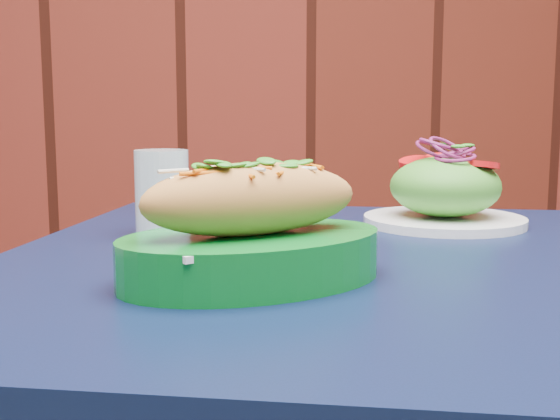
{
  "coord_description": "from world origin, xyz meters",
  "views": [
    {
      "loc": [
        -0.28,
        0.8,
        0.91
      ],
      "look_at": [
        -0.22,
        1.49,
        0.81
      ],
      "focal_mm": 45.0,
      "sensor_mm": 36.0,
      "label": 1
    }
  ],
  "objects": [
    {
      "name": "salad_plate",
      "position": [
        0.03,
        1.75,
        0.8
      ],
      "size": [
        0.22,
        0.22,
        0.12
      ],
      "rotation": [
        0.0,
        0.0,
        0.38
      ],
      "color": "white",
      "rests_on": "cafe_table"
    },
    {
      "name": "cafe_table",
      "position": [
        -0.13,
        1.55,
        0.66
      ],
      "size": [
        0.95,
        0.95,
        0.75
      ],
      "rotation": [
        0.0,
        0.0,
        -0.22
      ],
      "color": "black",
      "rests_on": "ground"
    },
    {
      "name": "water_glass",
      "position": [
        -0.35,
        1.69,
        0.8
      ],
      "size": [
        0.07,
        0.07,
        0.11
      ],
      "primitive_type": "cylinder",
      "color": "silver",
      "rests_on": "cafe_table"
    },
    {
      "name": "banh_mi_basket",
      "position": [
        -0.25,
        1.44,
        0.8
      ],
      "size": [
        0.31,
        0.26,
        0.12
      ],
      "rotation": [
        0.0,
        0.0,
        0.41
      ],
      "color": "#086C20",
      "rests_on": "cafe_table"
    }
  ]
}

